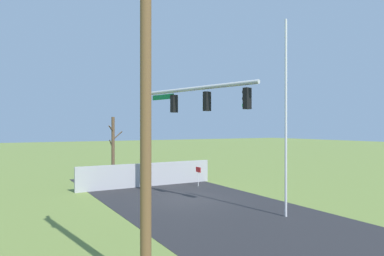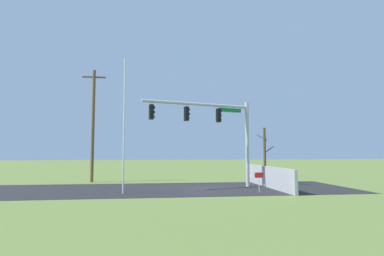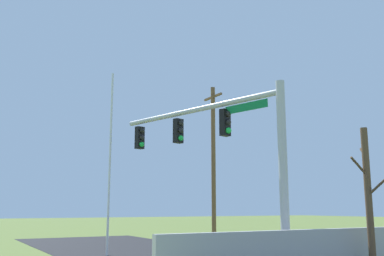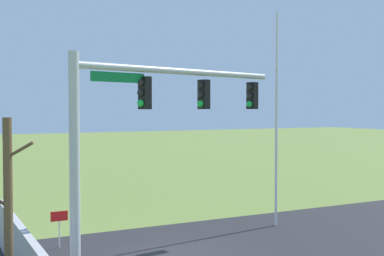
{
  "view_description": "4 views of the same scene",
  "coord_description": "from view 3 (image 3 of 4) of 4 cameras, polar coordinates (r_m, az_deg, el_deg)",
  "views": [
    {
      "loc": [
        -15.88,
        8.59,
        3.72
      ],
      "look_at": [
        -0.21,
        -0.29,
        3.7
      ],
      "focal_mm": 32.48,
      "sensor_mm": 36.0,
      "label": 1
    },
    {
      "loc": [
        -3.56,
        -21.07,
        2.47
      ],
      "look_at": [
        -0.88,
        -0.35,
        4.09
      ],
      "focal_mm": 29.11,
      "sensor_mm": 36.0,
      "label": 2
    },
    {
      "loc": [
        13.79,
        -8.41,
        2.05
      ],
      "look_at": [
        -0.79,
        -0.19,
        5.1
      ],
      "focal_mm": 41.09,
      "sensor_mm": 36.0,
      "label": 3
    },
    {
      "loc": [
        6.68,
        14.11,
        4.58
      ],
      "look_at": [
        -1.19,
        -1.2,
        3.91
      ],
      "focal_mm": 47.86,
      "sensor_mm": 36.0,
      "label": 4
    }
  ],
  "objects": [
    {
      "name": "bare_tree",
      "position": [
        13.72,
        21.97,
        -8.76
      ],
      "size": [
        1.27,
        1.02,
        4.38
      ],
      "color": "brown",
      "rests_on": "ground_plane"
    },
    {
      "name": "signal_mast",
      "position": [
        15.61,
        3.91,
        -1.65
      ],
      "size": [
        7.69,
        2.36,
        6.07
      ],
      "color": "#B2B5BA",
      "rests_on": "ground_plane"
    },
    {
      "name": "utility_pole",
      "position": [
        26.42,
        2.8,
        -4.21
      ],
      "size": [
        1.9,
        0.26,
        9.37
      ],
      "color": "brown",
      "rests_on": "ground_plane"
    },
    {
      "name": "flagpole",
      "position": [
        20.2,
        -10.61,
        -4.25
      ],
      "size": [
        0.1,
        0.1,
        8.25
      ],
      "primitive_type": "cylinder",
      "color": "silver",
      "rests_on": "ground_plane"
    },
    {
      "name": "open_sign",
      "position": [
        12.34,
        -1.01,
        -15.63
      ],
      "size": [
        0.56,
        0.04,
        1.22
      ],
      "color": "silver",
      "rests_on": "ground_plane"
    },
    {
      "name": "road_surface",
      "position": [
        19.78,
        -4.25,
        -16.23
      ],
      "size": [
        28.0,
        8.0,
        0.01
      ],
      "primitive_type": "cube",
      "color": "#232326",
      "rests_on": "ground_plane"
    }
  ]
}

